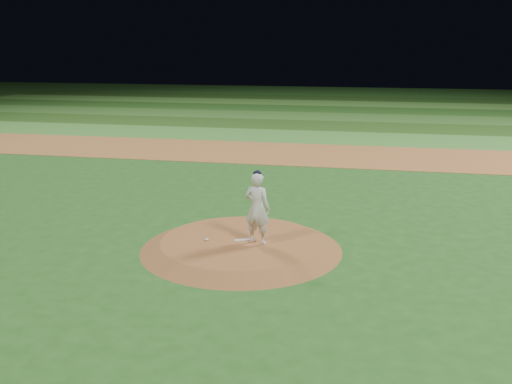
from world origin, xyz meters
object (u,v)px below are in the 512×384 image
pitchers_mound (241,244)px  pitching_rubber (244,240)px  rosin_bag (207,239)px  pitcher_on_mound (257,208)px

pitchers_mound → pitching_rubber: 0.16m
pitching_rubber → pitchers_mound: bearing=159.9°
pitchers_mound → rosin_bag: bearing=-167.1°
pitching_rubber → rosin_bag: rosin_bag is taller
rosin_bag → pitcher_on_mound: bearing=3.3°
pitchers_mound → pitching_rubber: size_ratio=10.37×
pitchers_mound → pitcher_on_mound: (0.48, -0.13, 1.11)m
rosin_bag → pitcher_on_mound: pitcher_on_mound is taller
pitching_rubber → rosin_bag: (-0.99, -0.21, 0.02)m
pitchers_mound → pitcher_on_mound: 1.22m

